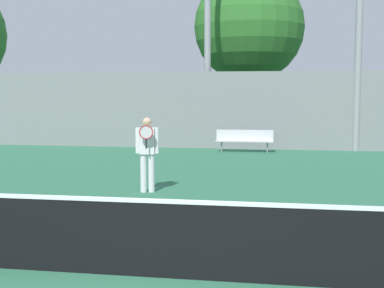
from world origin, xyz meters
TOP-DOWN VIEW (x-y plane):
  - ground_plane at (0.00, 0.00)m, footprint 100.00×100.00m
  - tennis_net at (0.00, 0.00)m, footprint 11.75×0.09m
  - tennis_player at (-1.64, 5.47)m, footprint 0.52×0.44m
  - bench_courtside_far at (-0.06, 14.14)m, footprint 2.17×0.40m
  - light_pole_far_right at (-1.72, 15.76)m, footprint 0.90×0.60m
  - back_fence at (0.00, 15.29)m, footprint 31.99×0.06m
  - tree_green_tall at (-0.28, 19.51)m, footprint 5.20×5.20m

SIDE VIEW (x-z plane):
  - ground_plane at x=0.00m, z-range 0.00..0.00m
  - tennis_net at x=0.00m, z-range 0.01..0.98m
  - bench_courtside_far at x=-0.06m, z-range 0.10..0.94m
  - tennis_player at x=-1.64m, z-range 0.10..1.81m
  - back_fence at x=0.00m, z-range 0.00..3.11m
  - light_pole_far_right at x=-1.72m, z-range 0.73..9.85m
  - tree_green_tall at x=-0.28m, z-range 1.36..9.31m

